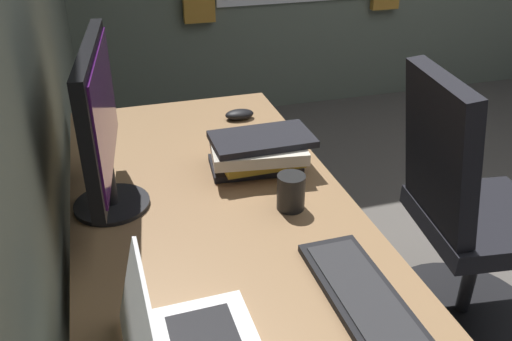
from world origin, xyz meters
The scene contains 7 objects.
desk centered at (-0.19, 1.57, 0.66)m, with size 1.98×0.74×0.73m.
monitor_primary centered at (0.12, 1.83, 0.98)m, with size 0.51×0.20×0.44m.
keyboard_main centered at (-0.42, 1.35, 0.74)m, with size 0.42×0.14×0.02m.
mouse_spare centered at (0.58, 1.35, 0.75)m, with size 0.06×0.10×0.03m, color black.
book_stack_near centered at (0.20, 1.40, 0.79)m, with size 0.23×0.31×0.11m.
coffee_mug centered at (-0.03, 1.38, 0.78)m, with size 0.11×0.07×0.10m.
office_chair centered at (0.10, 0.69, 0.46)m, with size 0.56×0.58×0.97m.
Camera 1 is at (-1.15, 1.81, 1.52)m, focal length 37.78 mm.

